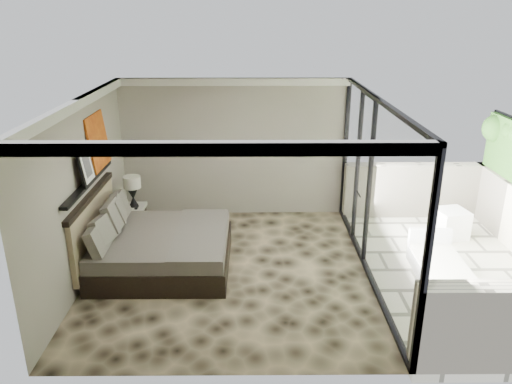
{
  "coord_description": "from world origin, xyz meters",
  "views": [
    {
      "loc": [
        0.37,
        -7.24,
        4.03
      ],
      "look_at": [
        0.43,
        0.4,
        1.23
      ],
      "focal_mm": 35.0,
      "sensor_mm": 36.0,
      "label": 1
    }
  ],
  "objects_px": {
    "nightstand": "(133,219)",
    "bed": "(156,247)",
    "lounger": "(440,267)",
    "table_lamp": "(132,187)",
    "ottoman": "(451,223)"
  },
  "relations": [
    {
      "from": "nightstand",
      "to": "ottoman",
      "type": "height_order",
      "value": "ottoman"
    },
    {
      "from": "nightstand",
      "to": "bed",
      "type": "bearing_deg",
      "value": -44.57
    },
    {
      "from": "nightstand",
      "to": "lounger",
      "type": "distance_m",
      "value": 5.58
    },
    {
      "from": "bed",
      "to": "ottoman",
      "type": "bearing_deg",
      "value": 12.03
    },
    {
      "from": "nightstand",
      "to": "table_lamp",
      "type": "relative_size",
      "value": 0.83
    },
    {
      "from": "ottoman",
      "to": "lounger",
      "type": "bearing_deg",
      "value": -115.56
    },
    {
      "from": "table_lamp",
      "to": "lounger",
      "type": "height_order",
      "value": "table_lamp"
    },
    {
      "from": "lounger",
      "to": "table_lamp",
      "type": "bearing_deg",
      "value": 162.78
    },
    {
      "from": "table_lamp",
      "to": "bed",
      "type": "bearing_deg",
      "value": -64.57
    },
    {
      "from": "bed",
      "to": "table_lamp",
      "type": "bearing_deg",
      "value": 115.43
    },
    {
      "from": "table_lamp",
      "to": "ottoman",
      "type": "xyz_separation_m",
      "value": [
        5.97,
        -0.27,
        -0.63
      ]
    },
    {
      "from": "bed",
      "to": "lounger",
      "type": "height_order",
      "value": "bed"
    },
    {
      "from": "bed",
      "to": "table_lamp",
      "type": "height_order",
      "value": "bed"
    },
    {
      "from": "bed",
      "to": "table_lamp",
      "type": "distance_m",
      "value": 1.64
    },
    {
      "from": "ottoman",
      "to": "table_lamp",
      "type": "bearing_deg",
      "value": 177.38
    }
  ]
}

